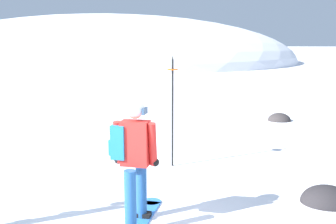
% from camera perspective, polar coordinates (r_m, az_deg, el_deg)
% --- Properties ---
extents(ridge_peak_main, '(43.48, 39.13, 10.61)m').
position_cam_1_polar(ridge_peak_main, '(47.74, -8.95, 7.25)').
color(ridge_peak_main, white).
rests_on(ridge_peak_main, ground).
extents(snowboarder_main, '(0.65, 1.83, 1.71)m').
position_cam_1_polar(snowboarder_main, '(5.20, -5.00, -6.74)').
color(snowboarder_main, blue).
rests_on(snowboarder_main, ground).
extents(piste_marker_near, '(0.20, 0.20, 2.15)m').
position_cam_1_polar(piste_marker_near, '(7.60, 0.66, 1.06)').
color(piste_marker_near, black).
rests_on(piste_marker_near, ground).
extents(rock_dark, '(0.69, 0.59, 0.48)m').
position_cam_1_polar(rock_dark, '(12.63, 15.64, -1.21)').
color(rock_dark, '#383333').
rests_on(rock_dark, ground).
extents(rock_mid, '(0.77, 0.65, 0.54)m').
position_cam_1_polar(rock_mid, '(6.65, 21.72, -11.99)').
color(rock_mid, '#282628').
rests_on(rock_mid, ground).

